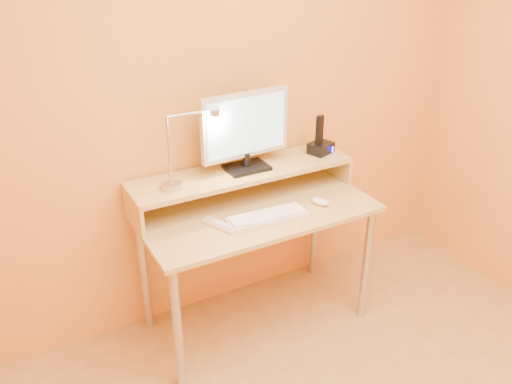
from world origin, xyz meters
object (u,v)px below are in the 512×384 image
lamp_base (172,186)px  remote_control (220,225)px  monitor_panel (245,125)px  mouse (320,202)px  keyboard (267,218)px  phone_dock (321,148)px

lamp_base → remote_control: size_ratio=0.52×
monitor_panel → mouse: monitor_panel is taller
lamp_base → remote_control: bearing=-51.3°
lamp_base → keyboard: 0.49m
phone_dock → mouse: 0.36m
monitor_panel → phone_dock: monitor_panel is taller
monitor_panel → remote_control: (-0.27, -0.24, -0.39)m
monitor_panel → lamp_base: bearing=-178.4°
lamp_base → mouse: size_ratio=1.00×
monitor_panel → keyboard: bearing=-99.7°
remote_control → keyboard: bearing=-34.7°
keyboard → mouse: 0.32m
lamp_base → phone_dock: (0.89, 0.03, 0.02)m
lamp_base → remote_control: 0.30m
monitor_panel → mouse: 0.55m
monitor_panel → keyboard: (-0.03, -0.28, -0.39)m
monitor_panel → remote_control: monitor_panel is taller
monitor_panel → remote_control: size_ratio=2.53×
phone_dock → keyboard: size_ratio=0.32×
monitor_panel → lamp_base: 0.48m
mouse → monitor_panel: bearing=111.7°
mouse → lamp_base: bearing=136.9°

